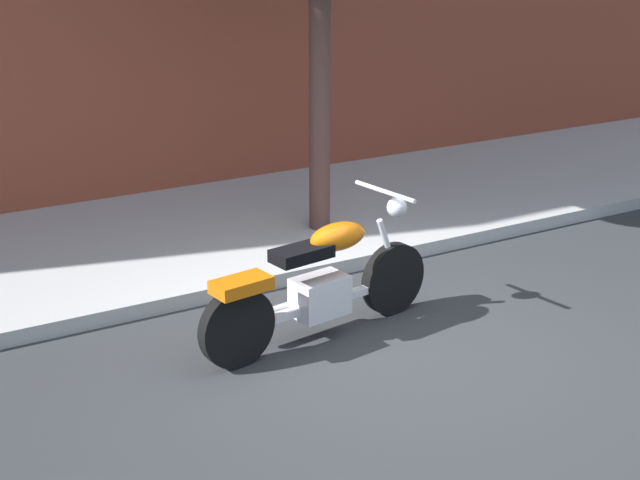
# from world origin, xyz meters

# --- Properties ---
(ground_plane) EXTENTS (60.00, 60.00, 0.00)m
(ground_plane) POSITION_xyz_m (0.00, 0.00, 0.00)
(ground_plane) COLOR #303335
(sidewalk) EXTENTS (19.82, 3.11, 0.14)m
(sidewalk) POSITION_xyz_m (0.00, 3.11, 0.07)
(sidewalk) COLOR #B0B0B0
(sidewalk) RESTS_ON ground
(motorcycle) EXTENTS (2.20, 0.70, 1.13)m
(motorcycle) POSITION_xyz_m (-0.46, 0.49, 0.47)
(motorcycle) COLOR black
(motorcycle) RESTS_ON ground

